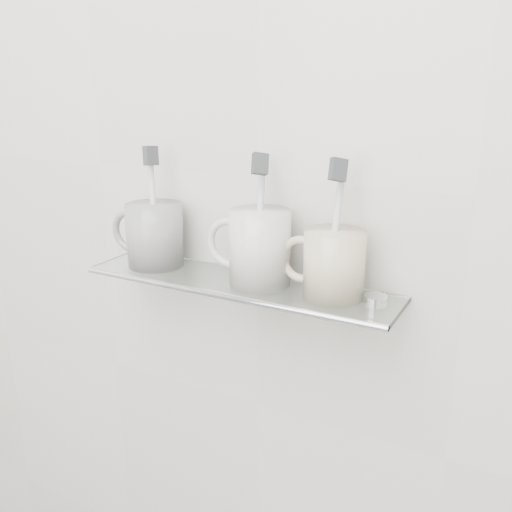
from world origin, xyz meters
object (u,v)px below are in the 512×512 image
Objects in this scene: mug_left at (155,235)px; mug_right at (334,264)px; mug_center at (260,248)px; shelf_glass at (238,283)px.

mug_right is (0.31, 0.00, -0.00)m from mug_left.
mug_left is 0.91× the size of mug_center.
mug_center is at bearing 8.20° from shelf_glass.
shelf_glass is 5.15× the size of mug_right.
mug_center reaches higher than mug_left.
mug_center is (0.19, 0.00, 0.01)m from mug_left.
mug_left reaches higher than mug_right.
mug_left is at bearing -178.52° from mug_right.
mug_left is 1.07× the size of mug_right.
mug_right is (0.15, 0.00, 0.05)m from shelf_glass.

